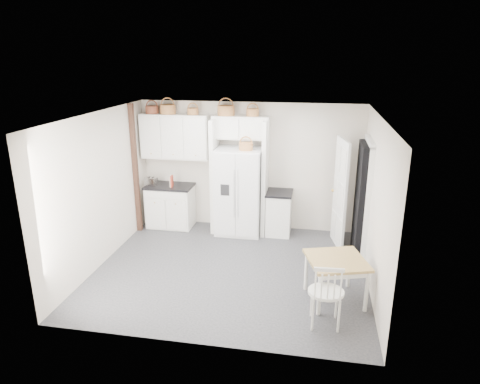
# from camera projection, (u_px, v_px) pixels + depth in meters

# --- Properties ---
(floor) EXTENTS (4.50, 4.50, 0.00)m
(floor) POSITION_uv_depth(u_px,v_px,m) (231.00, 269.00, 7.27)
(floor) COLOR #28282F
(floor) RESTS_ON ground
(ceiling) EXTENTS (4.50, 4.50, 0.00)m
(ceiling) POSITION_uv_depth(u_px,v_px,m) (229.00, 116.00, 6.47)
(ceiling) COLOR white
(ceiling) RESTS_ON wall_back
(wall_back) EXTENTS (4.50, 0.00, 4.50)m
(wall_back) POSITION_uv_depth(u_px,v_px,m) (250.00, 166.00, 8.74)
(wall_back) COLOR silver
(wall_back) RESTS_ON floor
(wall_left) EXTENTS (0.00, 4.00, 4.00)m
(wall_left) POSITION_uv_depth(u_px,v_px,m) (100.00, 190.00, 7.25)
(wall_left) COLOR silver
(wall_left) RESTS_ON floor
(wall_right) EXTENTS (0.00, 4.00, 4.00)m
(wall_right) POSITION_uv_depth(u_px,v_px,m) (375.00, 205.00, 6.49)
(wall_right) COLOR silver
(wall_right) RESTS_ON floor
(refrigerator) EXTENTS (0.90, 0.72, 1.74)m
(refrigerator) POSITION_uv_depth(u_px,v_px,m) (239.00, 191.00, 8.55)
(refrigerator) COLOR white
(refrigerator) RESTS_ON floor
(base_cab_left) EXTENTS (0.93, 0.59, 0.86)m
(base_cab_left) POSITION_uv_depth(u_px,v_px,m) (171.00, 206.00, 9.00)
(base_cab_left) COLOR white
(base_cab_left) RESTS_ON floor
(base_cab_right) EXTENTS (0.48, 0.57, 0.84)m
(base_cab_right) POSITION_uv_depth(u_px,v_px,m) (279.00, 214.00, 8.62)
(base_cab_right) COLOR white
(base_cab_right) RESTS_ON floor
(dining_table) EXTENTS (1.00, 1.00, 0.67)m
(dining_table) POSITION_uv_depth(u_px,v_px,m) (335.00, 280.00, 6.28)
(dining_table) COLOR olive
(dining_table) RESTS_ON floor
(windsor_chair) EXTENTS (0.50, 0.46, 0.98)m
(windsor_chair) POSITION_uv_depth(u_px,v_px,m) (326.00, 292.00, 5.66)
(windsor_chair) COLOR white
(windsor_chair) RESTS_ON floor
(counter_left) EXTENTS (0.97, 0.63, 0.04)m
(counter_left) POSITION_uv_depth(u_px,v_px,m) (170.00, 186.00, 8.87)
(counter_left) COLOR black
(counter_left) RESTS_ON base_cab_left
(counter_right) EXTENTS (0.52, 0.61, 0.04)m
(counter_right) POSITION_uv_depth(u_px,v_px,m) (279.00, 193.00, 8.48)
(counter_right) COLOR black
(counter_right) RESTS_ON base_cab_right
(toaster) EXTENTS (0.28, 0.22, 0.17)m
(toaster) POSITION_uv_depth(u_px,v_px,m) (151.00, 181.00, 8.82)
(toaster) COLOR silver
(toaster) RESTS_ON counter_left
(cookbook_red) EXTENTS (0.05, 0.15, 0.23)m
(cookbook_red) POSITION_uv_depth(u_px,v_px,m) (172.00, 181.00, 8.74)
(cookbook_red) COLOR #A73321
(cookbook_red) RESTS_ON counter_left
(cookbook_cream) EXTENTS (0.05, 0.15, 0.22)m
(cookbook_cream) POSITION_uv_depth(u_px,v_px,m) (171.00, 181.00, 8.74)
(cookbook_cream) COLOR beige
(cookbook_cream) RESTS_ON counter_left
(basket_upper_a) EXTENTS (0.26, 0.26, 0.15)m
(basket_upper_a) POSITION_uv_depth(u_px,v_px,m) (152.00, 110.00, 8.57)
(basket_upper_a) COLOR brown
(basket_upper_a) RESTS_ON upper_cabinet
(basket_upper_b) EXTENTS (0.31, 0.31, 0.18)m
(basket_upper_b) POSITION_uv_depth(u_px,v_px,m) (168.00, 109.00, 8.51)
(basket_upper_b) COLOR #A35E37
(basket_upper_b) RESTS_ON upper_cabinet
(basket_upper_c) EXTENTS (0.22, 0.22, 0.13)m
(basket_upper_c) POSITION_uv_depth(u_px,v_px,m) (193.00, 111.00, 8.43)
(basket_upper_c) COLOR #A35E37
(basket_upper_c) RESTS_ON upper_cabinet
(basket_bridge_a) EXTENTS (0.33, 0.33, 0.19)m
(basket_bridge_a) POSITION_uv_depth(u_px,v_px,m) (226.00, 111.00, 8.30)
(basket_bridge_a) COLOR #A35E37
(basket_bridge_a) RESTS_ON bridge_cabinet
(basket_bridge_b) EXTENTS (0.24, 0.24, 0.14)m
(basket_bridge_b) POSITION_uv_depth(u_px,v_px,m) (253.00, 112.00, 8.22)
(basket_bridge_b) COLOR #A35E37
(basket_bridge_b) RESTS_ON bridge_cabinet
(basket_fridge_b) EXTENTS (0.27, 0.27, 0.14)m
(basket_fridge_b) POSITION_uv_depth(u_px,v_px,m) (246.00, 146.00, 8.14)
(basket_fridge_b) COLOR #A35E37
(basket_fridge_b) RESTS_ON refrigerator
(upper_cabinet) EXTENTS (1.40, 0.34, 0.90)m
(upper_cabinet) POSITION_uv_depth(u_px,v_px,m) (175.00, 136.00, 8.65)
(upper_cabinet) COLOR white
(upper_cabinet) RESTS_ON wall_back
(bridge_cabinet) EXTENTS (1.12, 0.34, 0.45)m
(bridge_cabinet) POSITION_uv_depth(u_px,v_px,m) (241.00, 127.00, 8.35)
(bridge_cabinet) COLOR white
(bridge_cabinet) RESTS_ON wall_back
(fridge_panel_left) EXTENTS (0.08, 0.60, 2.30)m
(fridge_panel_left) POSITION_uv_depth(u_px,v_px,m) (215.00, 176.00, 8.62)
(fridge_panel_left) COLOR white
(fridge_panel_left) RESTS_ON floor
(fridge_panel_right) EXTENTS (0.08, 0.60, 2.30)m
(fridge_panel_right) POSITION_uv_depth(u_px,v_px,m) (265.00, 178.00, 8.44)
(fridge_panel_right) COLOR white
(fridge_panel_right) RESTS_ON floor
(trim_post) EXTENTS (0.09, 0.09, 2.60)m
(trim_post) POSITION_uv_depth(u_px,v_px,m) (135.00, 170.00, 8.50)
(trim_post) COLOR black
(trim_post) RESTS_ON floor
(doorway_void) EXTENTS (0.18, 0.85, 2.05)m
(doorway_void) POSITION_uv_depth(u_px,v_px,m) (362.00, 201.00, 7.52)
(doorway_void) COLOR black
(doorway_void) RESTS_ON floor
(door_slab) EXTENTS (0.21, 0.79, 2.05)m
(door_slab) POSITION_uv_depth(u_px,v_px,m) (340.00, 194.00, 7.90)
(door_slab) COLOR white
(door_slab) RESTS_ON floor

